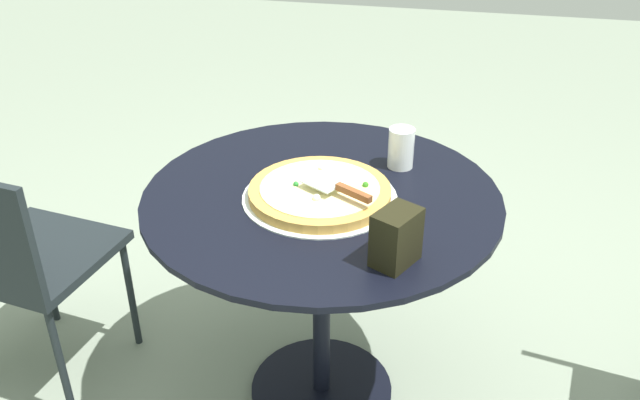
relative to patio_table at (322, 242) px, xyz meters
The scene contains 7 objects.
ground_plane 0.58m from the patio_table, ahead, with size 10.00×10.00×0.00m, color gray.
patio_table is the anchor object (origin of this frame).
pizza_on_tray 0.18m from the patio_table, ahead, with size 0.42×0.42×0.05m.
pizza_server 0.23m from the patio_table, 44.72° to the left, with size 0.15×0.21×0.02m.
drinking_cup 0.36m from the patio_table, 137.63° to the left, with size 0.08×0.08×0.12m, color white.
napkin_dispenser 0.43m from the patio_table, 40.01° to the left, with size 0.11×0.08×0.13m, color black.
patio_chair_near 0.92m from the patio_table, 81.14° to the right, with size 0.48×0.48×0.83m.
Camera 1 is at (1.57, 0.34, 1.65)m, focal length 37.98 mm.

